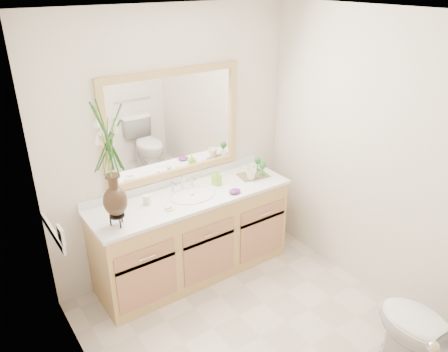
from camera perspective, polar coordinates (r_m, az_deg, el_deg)
floor at (r=3.69m, az=4.83°, el=-20.16°), size 2.60×2.60×0.00m
ceiling at (r=2.61m, az=6.83°, el=20.23°), size 2.40×2.60×0.02m
wall_back at (r=3.94m, az=-6.58°, el=3.91°), size 2.40×0.02×2.40m
wall_left at (r=2.47m, az=-16.67°, el=-11.11°), size 0.02×2.60×2.40m
wall_right at (r=3.78m, az=19.74°, el=1.61°), size 0.02×2.60×2.40m
vanity at (r=4.08m, az=-4.08°, el=-7.81°), size 1.80×0.55×0.80m
counter at (r=3.87m, az=-4.27°, el=-2.65°), size 1.84×0.57×0.03m
sink at (r=3.88m, az=-4.11°, el=-3.26°), size 0.38×0.34×0.23m
mirror at (r=3.85m, az=-6.57°, el=6.66°), size 1.32×0.04×0.97m
switch_plate at (r=3.22m, az=-20.53°, el=-7.22°), size 0.02×0.12×0.12m
toilet at (r=3.46m, az=25.09°, el=-18.37°), size 0.42×0.75×0.74m
flower_vase at (r=3.24m, az=-14.73°, el=2.88°), size 0.22×0.22×0.89m
tumbler at (r=3.74m, az=-10.05°, el=-3.06°), size 0.06×0.06×0.08m
soap_dish at (r=3.65m, az=-7.27°, el=-4.22°), size 0.09×0.09×0.03m
soap_bottle at (r=4.01m, az=-0.97°, el=-0.22°), size 0.08×0.08×0.14m
purple_dish at (r=3.87m, az=1.43°, el=-2.00°), size 0.13×0.12×0.04m
tray at (r=4.21m, az=3.81°, el=0.09°), size 0.30×0.23×0.01m
mug_left at (r=4.10m, az=3.56°, el=0.28°), size 0.13×0.13×0.10m
mug_right at (r=4.22m, az=3.41°, el=0.97°), size 0.12×0.12×0.09m
goblet_front at (r=4.16m, az=5.05°, el=1.30°), size 0.06×0.06×0.14m
goblet_back at (r=4.28m, az=4.44°, el=1.91°), size 0.06×0.06×0.13m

